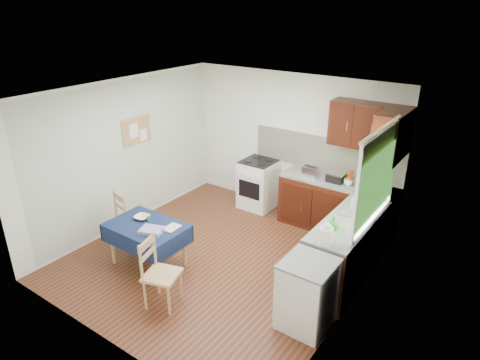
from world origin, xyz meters
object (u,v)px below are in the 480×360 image
Objects in this scene: sandwich_press at (336,177)px; kettle at (326,234)px; dining_table at (147,231)px; chair_near at (158,271)px; chair_far at (129,216)px; dish_rack at (359,213)px; toaster at (310,172)px.

sandwich_press is 0.93× the size of kettle.
chair_near is at bearing -52.14° from dining_table.
sandwich_press is at bearing -124.92° from chair_far.
kettle is at bearing -60.45° from sandwich_press.
dining_table is 1.19× the size of chair_near.
sandwich_press is (2.47, 2.23, 0.49)m from chair_far.
sandwich_press is at bearing 109.96° from kettle.
dish_rack is 1.52× the size of kettle.
dining_table is at bearing -165.14° from kettle.
dining_table is at bearing 38.73° from chair_near.
dining_table is 1.22× the size of chair_far.
chair_near is 3.69× the size of toaster.
toaster is 1.42m from dish_rack.
chair_far is 2.08× the size of dish_rack.
sandwich_press is at bearing 29.25° from toaster.
dining_table is at bearing -129.67° from dish_rack.
dish_rack reaches higher than chair_near.
toaster is (0.59, 2.97, 0.49)m from chair_near.
chair_near is 2.80m from dish_rack.
dining_table is 3.09m from sandwich_press.
chair_near is at bearing -145.36° from kettle.
chair_far is 3.40× the size of sandwich_press.
toaster is (2.04, 2.17, 0.51)m from chair_far.
kettle reaches higher than dining_table.
chair_far is at bearing 141.21° from dining_table.
sandwich_press reaches higher than chair_near.
sandwich_press is at bearing 37.62° from dining_table.
kettle reaches higher than chair_near.
dish_rack is at bearing -13.78° from toaster.
dish_rack reaches higher than sandwich_press.
dining_table is at bearing -115.58° from sandwich_press.
sandwich_press is at bearing 146.48° from dish_rack.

